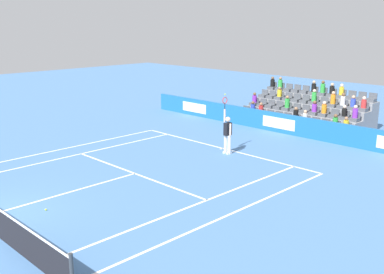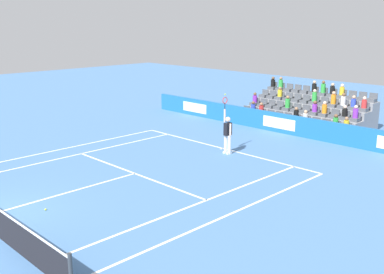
{
  "view_description": "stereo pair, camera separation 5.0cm",
  "coord_description": "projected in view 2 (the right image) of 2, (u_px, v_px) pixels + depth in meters",
  "views": [
    {
      "loc": [
        -14.51,
        4.66,
        6.14
      ],
      "look_at": [
        -0.37,
        -9.37,
        1.1
      ],
      "focal_mm": 43.05,
      "sensor_mm": 36.0,
      "label": 1
    },
    {
      "loc": [
        -14.54,
        4.63,
        6.14
      ],
      "look_at": [
        -0.37,
        -9.37,
        1.1
      ],
      "focal_mm": 43.05,
      "sensor_mm": 36.0,
      "label": 2
    }
  ],
  "objects": [
    {
      "name": "line_service",
      "position": [
        135.0,
        173.0,
        19.05
      ],
      "size": [
        8.23,
        0.1,
        0.01
      ],
      "primitive_type": "cube",
      "color": "white",
      "rests_on": "ground"
    },
    {
      "name": "line_baseline",
      "position": [
        223.0,
        148.0,
        22.79
      ],
      "size": [
        10.97,
        0.1,
        0.01
      ],
      "primitive_type": "cube",
      "color": "white",
      "rests_on": "ground"
    },
    {
      "name": "tennis_player",
      "position": [
        228.0,
        133.0,
        21.68
      ],
      "size": [
        0.53,
        0.37,
        2.85
      ],
      "color": "white",
      "rests_on": "ground"
    },
    {
      "name": "line_centre_service",
      "position": [
        65.0,
        193.0,
        16.87
      ],
      "size": [
        0.1,
        6.4,
        0.01
      ],
      "primitive_type": "cube",
      "color": "white",
      "rests_on": "ground"
    },
    {
      "name": "line_singles_sideline_left",
      "position": [
        73.0,
        155.0,
        21.58
      ],
      "size": [
        0.1,
        11.89,
        0.01
      ],
      "primitive_type": "cube",
      "color": "white",
      "rests_on": "ground"
    },
    {
      "name": "line_doubles_sideline_left",
      "position": [
        58.0,
        150.0,
        22.52
      ],
      "size": [
        0.1,
        11.89,
        0.01
      ],
      "primitive_type": "cube",
      "color": "white",
      "rests_on": "ground"
    },
    {
      "name": "stadium_stand",
      "position": [
        308.0,
        113.0,
        27.89
      ],
      "size": [
        7.44,
        3.8,
        2.62
      ],
      "color": "gray",
      "rests_on": "ground"
    },
    {
      "name": "loose_tennis_ball",
      "position": [
        46.0,
        209.0,
        15.33
      ],
      "size": [
        0.07,
        0.07,
        0.07
      ],
      "primitive_type": "sphere",
      "color": "#D1E533",
      "rests_on": "ground"
    },
    {
      "name": "line_doubles_sideline_right",
      "position": [
        227.0,
        215.0,
        14.96
      ],
      "size": [
        0.1,
        11.89,
        0.01
      ],
      "primitive_type": "cube",
      "color": "white",
      "rests_on": "ground"
    },
    {
      "name": "line_centre_mark",
      "position": [
        221.0,
        149.0,
        22.72
      ],
      "size": [
        0.1,
        0.2,
        0.01
      ],
      "primitive_type": "cube",
      "color": "white",
      "rests_on": "ground"
    },
    {
      "name": "line_singles_sideline_right",
      "position": [
        198.0,
        204.0,
        15.9
      ],
      "size": [
        0.1,
        11.89,
        0.01
      ],
      "primitive_type": "cube",
      "color": "white",
      "rests_on": "ground"
    },
    {
      "name": "sponsor_barrier",
      "position": [
        280.0,
        123.0,
        25.94
      ],
      "size": [
        20.14,
        0.22,
        1.1
      ],
      "color": "#1E66AD",
      "rests_on": "ground"
    }
  ]
}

